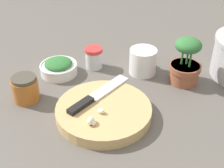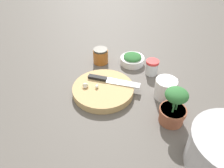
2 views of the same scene
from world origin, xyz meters
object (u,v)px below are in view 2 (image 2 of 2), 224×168
at_px(garlic_cloves, 89,86).
at_px(honey_jar, 101,56).
at_px(cutting_board, 103,90).
at_px(herb_bowl, 132,59).
at_px(coffee_mug, 166,88).
at_px(spice_jar, 152,67).
at_px(chef_knife, 110,80).
at_px(potted_herb, 173,108).

bearing_deg(garlic_cloves, honey_jar, 175.69).
xyz_separation_m(cutting_board, herb_bowl, (-0.23, 0.12, 0.01)).
relative_size(cutting_board, coffee_mug, 2.41).
height_order(cutting_board, garlic_cloves, garlic_cloves).
height_order(herb_bowl, spice_jar, spice_jar).
height_order(herb_bowl, honey_jar, honey_jar).
bearing_deg(coffee_mug, herb_bowl, -149.13).
bearing_deg(coffee_mug, spice_jar, -162.92).
bearing_deg(herb_bowl, chef_knife, -24.78).
bearing_deg(coffee_mug, honey_jar, -127.72).
height_order(chef_knife, garlic_cloves, garlic_cloves).
relative_size(chef_knife, coffee_mug, 2.16).
height_order(garlic_cloves, herb_bowl, herb_bowl).
relative_size(spice_jar, honey_jar, 0.93).
bearing_deg(coffee_mug, garlic_cloves, -88.24).
xyz_separation_m(garlic_cloves, honey_jar, (-0.24, 0.02, -0.00)).
xyz_separation_m(chef_knife, herb_bowl, (-0.19, 0.09, -0.01)).
bearing_deg(honey_jar, potted_herb, 39.95).
bearing_deg(coffee_mug, cutting_board, -89.50).
xyz_separation_m(spice_jar, coffee_mug, (0.15, 0.05, 0.01)).
bearing_deg(cutting_board, garlic_cloves, -82.83).
bearing_deg(chef_knife, spice_jar, 133.59).
bearing_deg(herb_bowl, potted_herb, 21.94).
distance_m(spice_jar, honey_jar, 0.26).
xyz_separation_m(chef_knife, honey_jar, (-0.19, -0.07, 0.00)).
height_order(cutting_board, spice_jar, spice_jar).
bearing_deg(chef_knife, cutting_board, -22.55).
relative_size(garlic_cloves, potted_herb, 0.46).
bearing_deg(potted_herb, spice_jar, -168.89).
height_order(chef_knife, spice_jar, spice_jar).
xyz_separation_m(cutting_board, garlic_cloves, (0.01, -0.06, 0.02)).
bearing_deg(cutting_board, chef_knife, 146.66).
height_order(cutting_board, chef_knife, chef_knife).
xyz_separation_m(herb_bowl, coffee_mug, (0.23, 0.14, 0.02)).
bearing_deg(garlic_cloves, potted_herb, 68.70).
height_order(chef_knife, potted_herb, potted_herb).
xyz_separation_m(chef_knife, coffee_mug, (0.04, 0.23, 0.01)).
relative_size(cutting_board, spice_jar, 3.63).
bearing_deg(honey_jar, garlic_cloves, -4.31).
xyz_separation_m(spice_jar, potted_herb, (0.29, 0.06, 0.03)).
xyz_separation_m(garlic_cloves, herb_bowl, (-0.24, 0.18, -0.01)).
bearing_deg(potted_herb, coffee_mug, -176.00).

